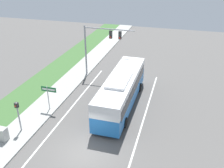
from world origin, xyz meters
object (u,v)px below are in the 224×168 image
Objects in this scene: pedestrian_signal at (18,112)px; street_sign at (48,93)px; signal_gantry at (100,41)px; utility_cabinet at (3,134)px; bus at (122,89)px.

pedestrian_signal is 3.76m from street_sign.
signal_gantry is 5.55× the size of utility_cabinet.
bus is 9.63m from pedestrian_signal.
pedestrian_signal is at bearing -103.00° from signal_gantry.
bus is 3.98× the size of pedestrian_signal.
pedestrian_signal reaches higher than street_sign.
bus is 7.83m from signal_gantry.
bus reaches higher than utility_cabinet.
signal_gantry is 9.46m from street_sign.
pedestrian_signal is at bearing -101.38° from street_sign.
bus is at bearing 23.75° from street_sign.
pedestrian_signal is (-2.89, -12.53, -2.54)m from signal_gantry.
street_sign reaches higher than utility_cabinet.
street_sign is at bearing 78.62° from pedestrian_signal.
street_sign is (-2.15, -8.84, -2.60)m from signal_gantry.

